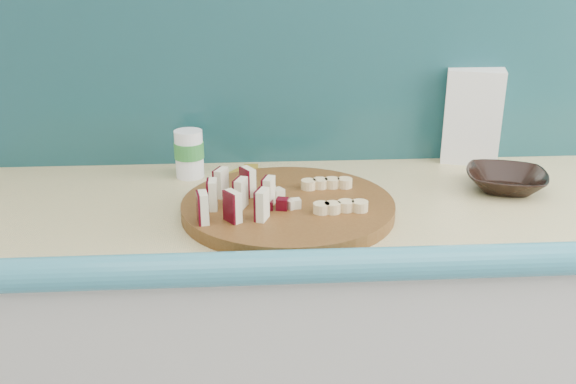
# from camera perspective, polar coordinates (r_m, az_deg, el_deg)

# --- Properties ---
(kitchen_counter) EXTENTS (2.20, 0.63, 0.91)m
(kitchen_counter) POSITION_cam_1_polar(r_m,az_deg,el_deg) (1.67, 13.03, -15.18)
(kitchen_counter) COLOR beige
(kitchen_counter) RESTS_ON ground
(backsplash) EXTENTS (2.20, 0.02, 0.50)m
(backsplash) POSITION_cam_1_polar(r_m,az_deg,el_deg) (1.65, 12.25, 11.30)
(backsplash) COLOR teal
(backsplash) RESTS_ON kitchen_counter
(cutting_board) EXTENTS (0.46, 0.46, 0.03)m
(cutting_board) POSITION_cam_1_polar(r_m,az_deg,el_deg) (1.32, -0.00, -1.36)
(cutting_board) COLOR #4E2B10
(cutting_board) RESTS_ON kitchen_counter
(apple_wedges) EXTENTS (0.15, 0.17, 0.06)m
(apple_wedges) POSITION_cam_1_polar(r_m,az_deg,el_deg) (1.27, -4.67, -0.27)
(apple_wedges) COLOR #EFE7BF
(apple_wedges) RESTS_ON cutting_board
(apple_chunks) EXTENTS (0.07, 0.07, 0.02)m
(apple_chunks) POSITION_cam_1_polar(r_m,az_deg,el_deg) (1.31, -1.15, -0.44)
(apple_chunks) COLOR beige
(apple_chunks) RESTS_ON cutting_board
(banana_slices) EXTENTS (0.12, 0.17, 0.02)m
(banana_slices) POSITION_cam_1_polar(r_m,az_deg,el_deg) (1.32, 4.04, -0.23)
(banana_slices) COLOR beige
(banana_slices) RESTS_ON cutting_board
(brown_bowl) EXTENTS (0.22, 0.22, 0.04)m
(brown_bowl) POSITION_cam_1_polar(r_m,az_deg,el_deg) (1.53, 18.81, 0.97)
(brown_bowl) COLOR black
(brown_bowl) RESTS_ON kitchen_counter
(flour_bag) EXTENTS (0.16, 0.13, 0.24)m
(flour_bag) POSITION_cam_1_polar(r_m,az_deg,el_deg) (1.69, 16.04, 6.57)
(flour_bag) COLOR white
(flour_bag) RESTS_ON kitchen_counter
(canister) EXTENTS (0.07, 0.07, 0.11)m
(canister) POSITION_cam_1_polar(r_m,az_deg,el_deg) (1.53, -8.78, 3.46)
(canister) COLOR white
(canister) RESTS_ON kitchen_counter
(banana_peel) EXTENTS (0.23, 0.19, 0.01)m
(banana_peel) POSITION_cam_1_polar(r_m,az_deg,el_deg) (1.52, -3.41, 1.25)
(banana_peel) COLOR gold
(banana_peel) RESTS_ON kitchen_counter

